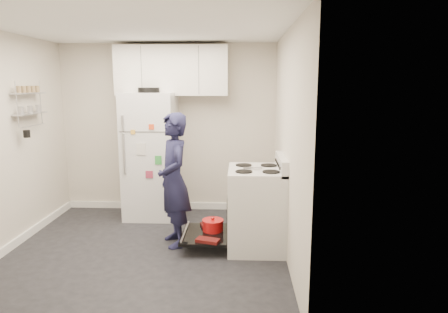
{
  "coord_description": "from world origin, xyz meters",
  "views": [
    {
      "loc": [
        1.08,
        -4.35,
        1.91
      ],
      "look_at": [
        0.89,
        0.38,
        1.05
      ],
      "focal_mm": 32.0,
      "sensor_mm": 36.0,
      "label": 1
    }
  ],
  "objects_px": {
    "refrigerator": "(151,155)",
    "electric_range": "(255,209)",
    "open_oven_door": "(208,231)",
    "person": "(174,180)"
  },
  "relations": [
    {
      "from": "refrigerator",
      "to": "person",
      "type": "height_order",
      "value": "refrigerator"
    },
    {
      "from": "open_oven_door",
      "to": "person",
      "type": "height_order",
      "value": "person"
    },
    {
      "from": "refrigerator",
      "to": "person",
      "type": "xyz_separation_m",
      "value": [
        0.5,
        -1.05,
        -0.11
      ]
    },
    {
      "from": "electric_range",
      "to": "open_oven_door",
      "type": "distance_m",
      "value": 0.63
    },
    {
      "from": "open_oven_door",
      "to": "refrigerator",
      "type": "relative_size",
      "value": 0.39
    },
    {
      "from": "person",
      "to": "open_oven_door",
      "type": "bearing_deg",
      "value": 63.0
    },
    {
      "from": "refrigerator",
      "to": "person",
      "type": "relative_size",
      "value": 1.17
    },
    {
      "from": "refrigerator",
      "to": "electric_range",
      "type": "bearing_deg",
      "value": -36.88
    },
    {
      "from": "open_oven_door",
      "to": "electric_range",
      "type": "bearing_deg",
      "value": -3.01
    },
    {
      "from": "electric_range",
      "to": "open_oven_door",
      "type": "bearing_deg",
      "value": 176.99
    }
  ]
}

